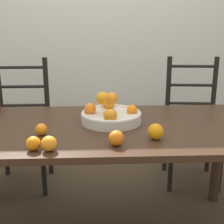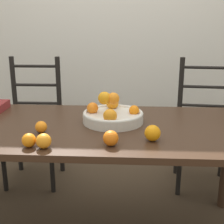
{
  "view_description": "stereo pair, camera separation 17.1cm",
  "coord_description": "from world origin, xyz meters",
  "px_view_note": "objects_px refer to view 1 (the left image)",
  "views": [
    {
      "loc": [
        0.01,
        -1.69,
        1.3
      ],
      "look_at": [
        0.08,
        -0.04,
        0.81
      ],
      "focal_mm": 50.0,
      "sensor_mm": 36.0,
      "label": 1
    },
    {
      "loc": [
        0.18,
        -1.69,
        1.3
      ],
      "look_at": [
        0.08,
        -0.04,
        0.81
      ],
      "focal_mm": 50.0,
      "sensor_mm": 36.0,
      "label": 2
    }
  ],
  "objects_px": {
    "orange_loose_0": "(156,131)",
    "chair_right": "(192,125)",
    "orange_loose_1": "(116,138)",
    "orange_loose_4": "(41,129)",
    "orange_loose_3": "(49,144)",
    "orange_loose_2": "(33,143)",
    "chair_left": "(22,128)",
    "fruit_bowl": "(111,114)"
  },
  "relations": [
    {
      "from": "orange_loose_0",
      "to": "chair_right",
      "type": "relative_size",
      "value": 0.08
    },
    {
      "from": "orange_loose_1",
      "to": "orange_loose_4",
      "type": "height_order",
      "value": "orange_loose_1"
    },
    {
      "from": "orange_loose_3",
      "to": "chair_right",
      "type": "relative_size",
      "value": 0.07
    },
    {
      "from": "orange_loose_1",
      "to": "orange_loose_4",
      "type": "distance_m",
      "value": 0.42
    },
    {
      "from": "orange_loose_1",
      "to": "chair_right",
      "type": "height_order",
      "value": "chair_right"
    },
    {
      "from": "orange_loose_2",
      "to": "orange_loose_3",
      "type": "bearing_deg",
      "value": -8.31
    },
    {
      "from": "chair_left",
      "to": "orange_loose_1",
      "type": "bearing_deg",
      "value": -55.41
    },
    {
      "from": "orange_loose_2",
      "to": "orange_loose_3",
      "type": "relative_size",
      "value": 0.93
    },
    {
      "from": "chair_left",
      "to": "chair_right",
      "type": "bearing_deg",
      "value": -0.45
    },
    {
      "from": "orange_loose_2",
      "to": "chair_right",
      "type": "height_order",
      "value": "chair_right"
    },
    {
      "from": "orange_loose_3",
      "to": "chair_left",
      "type": "height_order",
      "value": "chair_left"
    },
    {
      "from": "fruit_bowl",
      "to": "orange_loose_1",
      "type": "relative_size",
      "value": 4.73
    },
    {
      "from": "orange_loose_4",
      "to": "orange_loose_3",
      "type": "bearing_deg",
      "value": -71.25
    },
    {
      "from": "fruit_bowl",
      "to": "orange_loose_2",
      "type": "bearing_deg",
      "value": -133.01
    },
    {
      "from": "fruit_bowl",
      "to": "orange_loose_0",
      "type": "height_order",
      "value": "fruit_bowl"
    },
    {
      "from": "chair_right",
      "to": "orange_loose_2",
      "type": "bearing_deg",
      "value": -130.71
    },
    {
      "from": "fruit_bowl",
      "to": "orange_loose_1",
      "type": "distance_m",
      "value": 0.36
    },
    {
      "from": "orange_loose_2",
      "to": "orange_loose_3",
      "type": "distance_m",
      "value": 0.07
    },
    {
      "from": "chair_right",
      "to": "orange_loose_3",
      "type": "bearing_deg",
      "value": -128.36
    },
    {
      "from": "chair_left",
      "to": "chair_right",
      "type": "distance_m",
      "value": 1.38
    },
    {
      "from": "orange_loose_3",
      "to": "chair_right",
      "type": "bearing_deg",
      "value": 46.39
    },
    {
      "from": "orange_loose_0",
      "to": "orange_loose_2",
      "type": "xyz_separation_m",
      "value": [
        -0.59,
        -0.12,
        -0.01
      ]
    },
    {
      "from": "fruit_bowl",
      "to": "orange_loose_3",
      "type": "bearing_deg",
      "value": -126.09
    },
    {
      "from": "orange_loose_0",
      "to": "chair_right",
      "type": "height_order",
      "value": "chair_right"
    },
    {
      "from": "orange_loose_0",
      "to": "chair_right",
      "type": "distance_m",
      "value": 1.07
    },
    {
      "from": "fruit_bowl",
      "to": "orange_loose_2",
      "type": "xyz_separation_m",
      "value": [
        -0.37,
        -0.4,
        -0.01
      ]
    },
    {
      "from": "orange_loose_1",
      "to": "orange_loose_2",
      "type": "height_order",
      "value": "orange_loose_1"
    },
    {
      "from": "fruit_bowl",
      "to": "orange_loose_1",
      "type": "xyz_separation_m",
      "value": [
        0.01,
        -0.36,
        -0.01
      ]
    },
    {
      "from": "orange_loose_0",
      "to": "orange_loose_1",
      "type": "relative_size",
      "value": 1.08
    },
    {
      "from": "fruit_bowl",
      "to": "orange_loose_4",
      "type": "xyz_separation_m",
      "value": [
        -0.37,
        -0.2,
        -0.02
      ]
    },
    {
      "from": "fruit_bowl",
      "to": "orange_loose_4",
      "type": "relative_size",
      "value": 5.61
    },
    {
      "from": "orange_loose_0",
      "to": "fruit_bowl",
      "type": "bearing_deg",
      "value": 127.13
    },
    {
      "from": "fruit_bowl",
      "to": "orange_loose_3",
      "type": "relative_size",
      "value": 4.93
    },
    {
      "from": "orange_loose_2",
      "to": "chair_right",
      "type": "relative_size",
      "value": 0.07
    },
    {
      "from": "orange_loose_2",
      "to": "orange_loose_4",
      "type": "relative_size",
      "value": 1.06
    },
    {
      "from": "orange_loose_2",
      "to": "fruit_bowl",
      "type": "bearing_deg",
      "value": 46.99
    },
    {
      "from": "fruit_bowl",
      "to": "chair_left",
      "type": "height_order",
      "value": "chair_left"
    },
    {
      "from": "chair_left",
      "to": "chair_right",
      "type": "height_order",
      "value": "same"
    },
    {
      "from": "orange_loose_1",
      "to": "orange_loose_3",
      "type": "xyz_separation_m",
      "value": [
        -0.31,
        -0.05,
        -0.0
      ]
    },
    {
      "from": "orange_loose_1",
      "to": "orange_loose_3",
      "type": "height_order",
      "value": "orange_loose_1"
    },
    {
      "from": "orange_loose_0",
      "to": "orange_loose_3",
      "type": "distance_m",
      "value": 0.53
    },
    {
      "from": "orange_loose_3",
      "to": "orange_loose_4",
      "type": "relative_size",
      "value": 1.14
    }
  ]
}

